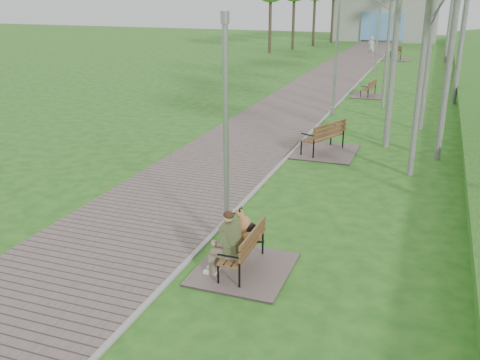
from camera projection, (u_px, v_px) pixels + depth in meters
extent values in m
plane|color=#255B1C|center=(146.00, 306.00, 8.75)|extent=(120.00, 120.00, 0.00)
cube|color=#6A5A56|center=(320.00, 87.00, 28.31)|extent=(3.50, 67.00, 0.04)
cube|color=#999993|center=(353.00, 88.00, 27.74)|extent=(0.10, 67.00, 0.05)
cube|color=#9E9E99|center=(385.00, 20.00, 53.64)|extent=(10.00, 5.00, 4.00)
cube|color=#63A1DE|center=(382.00, 26.00, 51.51)|extent=(4.00, 0.20, 2.60)
cube|color=#6A5A56|center=(244.00, 269.00, 9.86)|extent=(1.69, 1.87, 0.04)
cube|color=brown|center=(241.00, 249.00, 9.74)|extent=(0.42, 1.41, 0.04)
cube|color=brown|center=(253.00, 238.00, 9.58)|extent=(0.04, 1.41, 0.31)
cube|color=#6A5A56|center=(323.00, 152.00, 16.98)|extent=(2.02, 2.24, 0.04)
cube|color=brown|center=(323.00, 137.00, 16.83)|extent=(1.15, 1.74, 0.04)
cube|color=brown|center=(330.00, 129.00, 16.55)|extent=(0.74, 1.55, 0.37)
cube|color=#6A5A56|center=(369.00, 96.00, 25.84)|extent=(1.56, 1.73, 0.04)
cube|color=brown|center=(368.00, 88.00, 25.73)|extent=(0.58, 1.34, 0.03)
cube|color=brown|center=(373.00, 84.00, 25.56)|extent=(0.23, 1.29, 0.29)
cube|color=#6A5A56|center=(396.00, 59.00, 39.29)|extent=(2.05, 2.28, 0.04)
cube|color=brown|center=(396.00, 53.00, 39.14)|extent=(0.89, 1.78, 0.05)
cube|color=brown|center=(400.00, 48.00, 39.01)|extent=(0.43, 1.67, 0.38)
cylinder|color=#A2A5AA|center=(227.00, 239.00, 10.80)|extent=(0.18, 0.18, 0.26)
cylinder|color=#A2A5AA|center=(226.00, 140.00, 10.11)|extent=(0.11, 0.11, 4.38)
cylinder|color=#A2A5AA|center=(225.00, 17.00, 9.36)|extent=(0.16, 0.16, 0.22)
cylinder|color=#A2A5AA|center=(333.00, 111.00, 22.11)|extent=(0.18, 0.18, 0.28)
cylinder|color=#A2A5AA|center=(336.00, 58.00, 21.38)|extent=(0.11, 0.11, 4.62)
cylinder|color=#A2A5AA|center=(375.00, 68.00, 34.16)|extent=(0.22, 0.22, 0.32)
cylinder|color=#A2A5AA|center=(379.00, 27.00, 33.31)|extent=(0.13, 0.13, 5.39)
cylinder|color=#A2A5AA|center=(400.00, 40.00, 53.31)|extent=(0.20, 0.20, 0.30)
cylinder|color=#A2A5AA|center=(403.00, 15.00, 52.52)|extent=(0.12, 0.12, 4.97)
imported|color=silver|center=(371.00, 47.00, 40.80)|extent=(0.59, 0.43, 1.52)
imported|color=gray|center=(364.00, 33.00, 52.50)|extent=(0.88, 0.73, 1.65)
cylinder|color=silver|center=(424.00, 47.00, 13.69)|extent=(0.16, 0.16, 6.97)
cylinder|color=silver|center=(455.00, 16.00, 14.86)|extent=(0.18, 0.18, 8.34)
cylinder|color=silver|center=(399.00, 1.00, 16.04)|extent=(0.19, 0.19, 9.09)
cylinder|color=silver|center=(390.00, 25.00, 22.21)|extent=(0.16, 0.16, 6.95)
cylinder|color=silver|center=(433.00, 1.00, 30.70)|extent=(0.16, 0.16, 8.52)
cylinder|color=silver|center=(452.00, 2.00, 36.45)|extent=(0.18, 0.18, 8.16)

